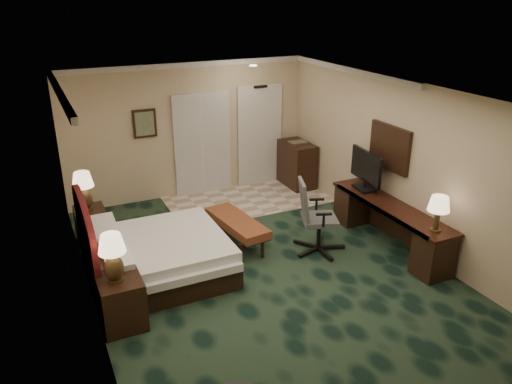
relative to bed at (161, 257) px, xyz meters
name	(u,v)px	position (x,y,z in m)	size (l,w,h in m)	color
floor	(273,279)	(1.45, -0.81, -0.30)	(5.00, 7.50, 0.00)	black
ceiling	(275,98)	(1.45, -0.81, 2.40)	(5.00, 7.50, 0.00)	white
wall_back	(189,130)	(1.45, 2.94, 1.05)	(5.00, 0.00, 2.70)	tan
wall_front	(500,368)	(1.45, -4.56, 1.05)	(5.00, 0.00, 2.70)	tan
wall_left	(86,229)	(-1.05, -0.81, 1.05)	(0.00, 7.50, 2.70)	tan
wall_right	(415,169)	(3.95, -0.81, 1.05)	(0.00, 7.50, 2.70)	tan
crown_molding	(275,102)	(1.45, -0.81, 2.35)	(5.00, 7.50, 0.10)	silver
tile_patch	(248,199)	(2.35, 2.09, -0.29)	(3.20, 1.70, 0.01)	tan
headboard	(87,241)	(-0.99, 0.19, 0.40)	(0.12, 2.00, 1.40)	#4A1213
entry_door	(259,136)	(3.00, 2.91, 0.75)	(1.02, 0.06, 2.18)	silver
closet_doors	(203,144)	(1.70, 2.90, 0.75)	(1.20, 0.06, 2.10)	#BDBDBD
wall_art	(145,124)	(0.55, 2.90, 1.30)	(0.45, 0.06, 0.55)	#4C6B57
wall_mirror	(390,147)	(3.91, -0.21, 1.25)	(0.05, 0.95, 0.75)	white
bed	(161,257)	(0.00, 0.00, 0.00)	(1.89, 1.76, 0.60)	white
nightstand_near	(122,302)	(-0.76, -0.94, 0.03)	(0.53, 0.61, 0.66)	black
nightstand_far	(91,226)	(-0.78, 1.54, 0.00)	(0.49, 0.56, 0.61)	black
lamp_near	(113,258)	(-0.80, -0.95, 0.68)	(0.33, 0.33, 0.63)	#321E0B
lamp_far	(84,191)	(-0.82, 1.55, 0.63)	(0.35, 0.35, 0.65)	#321E0B
bed_bench	(237,232)	(1.41, 0.42, -0.07)	(0.48, 1.38, 0.47)	brown
desk	(389,226)	(3.66, -0.69, 0.07)	(0.55, 2.56, 0.74)	black
tv	(366,171)	(3.67, 0.06, 0.79)	(0.08, 0.90, 0.70)	black
desk_lamp	(438,214)	(3.63, -1.70, 0.71)	(0.31, 0.31, 0.55)	#321E0B
desk_chair	(320,216)	(2.53, -0.33, 0.31)	(0.71, 0.67, 1.23)	#515152
minibar	(297,164)	(3.65, 2.39, 0.18)	(0.51, 0.91, 0.96)	black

